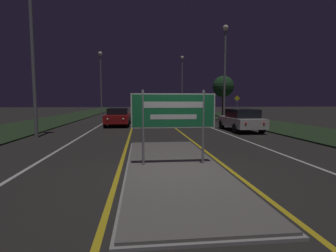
{
  "coord_description": "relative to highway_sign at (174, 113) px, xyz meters",
  "views": [
    {
      "loc": [
        -0.95,
        -6.88,
        1.94
      ],
      "look_at": [
        0.0,
        2.09,
        1.08
      ],
      "focal_mm": 28.0,
      "sensor_mm": 36.0,
      "label": 1
    }
  ],
  "objects": [
    {
      "name": "centre_line_yellow_left",
      "position": [
        -1.56,
        24.42,
        -1.59
      ],
      "size": [
        0.12,
        70.0,
        0.01
      ],
      "color": "gold",
      "rests_on": "ground_plane"
    },
    {
      "name": "streetlight_left_far",
      "position": [
        -6.62,
        32.02,
        4.62
      ],
      "size": [
        0.59,
        0.59,
        9.1
      ],
      "color": "gray",
      "rests_on": "ground_plane"
    },
    {
      "name": "warning_sign",
      "position": [
        8.9,
        18.47,
        -0.05
      ],
      "size": [
        0.6,
        0.06,
        2.44
      ],
      "color": "gray",
      "rests_on": "verge_right"
    },
    {
      "name": "median_island",
      "position": [
        0.0,
        0.0,
        -1.55
      ],
      "size": [
        2.74,
        8.46,
        0.1
      ],
      "color": "#999993",
      "rests_on": "ground_plane"
    },
    {
      "name": "streetlight_left_near",
      "position": [
        -6.48,
        7.07,
        4.67
      ],
      "size": [
        0.62,
        0.62,
        8.94
      ],
      "color": "gray",
      "rests_on": "ground_plane"
    },
    {
      "name": "edge_line_white_left",
      "position": [
        -7.2,
        24.42,
        -1.59
      ],
      "size": [
        0.1,
        70.0,
        0.01
      ],
      "color": "silver",
      "rests_on": "ground_plane"
    },
    {
      "name": "lane_line_white_left",
      "position": [
        -4.2,
        24.42,
        -1.59
      ],
      "size": [
        0.12,
        70.0,
        0.01
      ],
      "color": "silver",
      "rests_on": "ground_plane"
    },
    {
      "name": "car_receding_0",
      "position": [
        5.53,
        8.84,
        -0.85
      ],
      "size": [
        1.87,
        4.36,
        1.43
      ],
      "color": "silver",
      "rests_on": "ground_plane"
    },
    {
      "name": "highway_sign",
      "position": [
        0.0,
        0.0,
        0.0
      ],
      "size": [
        2.43,
        0.07,
        2.16
      ],
      "color": "gray",
      "rests_on": "median_island"
    },
    {
      "name": "car_approaching_0",
      "position": [
        -2.7,
        13.63,
        -0.87
      ],
      "size": [
        1.91,
        4.66,
        1.38
      ],
      "color": "maroon",
      "rests_on": "ground_plane"
    },
    {
      "name": "edge_line_white_right",
      "position": [
        7.2,
        24.42,
        -1.59
      ],
      "size": [
        0.1,
        70.0,
        0.01
      ],
      "color": "silver",
      "rests_on": "ground_plane"
    },
    {
      "name": "car_receding_2",
      "position": [
        5.99,
        24.64,
        -0.82
      ],
      "size": [
        1.85,
        4.45,
        1.47
      ],
      "color": "black",
      "rests_on": "ground_plane"
    },
    {
      "name": "verge_right",
      "position": [
        9.5,
        19.42,
        -1.55
      ],
      "size": [
        5.0,
        100.0,
        0.08
      ],
      "color": "#23381E",
      "rests_on": "ground_plane"
    },
    {
      "name": "car_receding_1",
      "position": [
        2.72,
        15.88,
        -0.88
      ],
      "size": [
        1.9,
        4.43,
        1.33
      ],
      "color": "maroon",
      "rests_on": "ground_plane"
    },
    {
      "name": "centre_line_yellow_right",
      "position": [
        1.56,
        24.42,
        -1.59
      ],
      "size": [
        0.12,
        70.0,
        0.01
      ],
      "color": "gold",
      "rests_on": "ground_plane"
    },
    {
      "name": "roadside_palm_right",
      "position": [
        9.12,
        23.78,
        2.11
      ],
      "size": [
        2.58,
        2.58,
        4.93
      ],
      "color": "#4C3823",
      "rests_on": "verge_right"
    },
    {
      "name": "verge_left",
      "position": [
        -9.5,
        19.42,
        -1.55
      ],
      "size": [
        5.0,
        100.0,
        0.08
      ],
      "color": "#23381E",
      "rests_on": "ground_plane"
    },
    {
      "name": "ground_plane",
      "position": [
        0.0,
        -0.58,
        -1.59
      ],
      "size": [
        160.0,
        160.0,
        0.0
      ],
      "primitive_type": "plane",
      "color": "#282623"
    },
    {
      "name": "lane_line_white_right",
      "position": [
        4.2,
        24.42,
        -1.59
      ],
      "size": [
        0.12,
        70.0,
        0.01
      ],
      "color": "silver",
      "rests_on": "ground_plane"
    },
    {
      "name": "streetlight_right_near",
      "position": [
        6.53,
        15.38,
        3.82
      ],
      "size": [
        0.5,
        0.5,
        8.56
      ],
      "color": "gray",
      "rests_on": "ground_plane"
    },
    {
      "name": "streetlight_right_far",
      "position": [
        6.27,
        37.54,
        4.75
      ],
      "size": [
        0.56,
        0.56,
        9.62
      ],
      "color": "gray",
      "rests_on": "ground_plane"
    }
  ]
}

